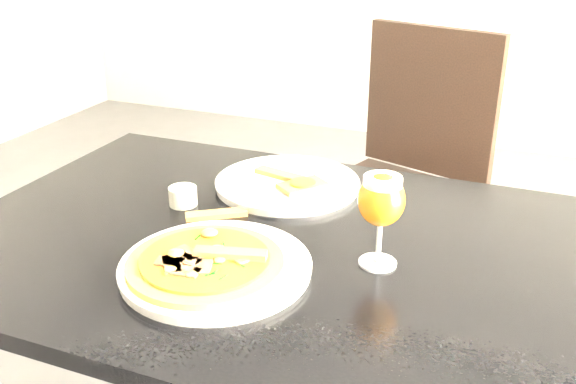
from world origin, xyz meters
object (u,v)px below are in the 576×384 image
at_px(dining_table, 281,283).
at_px(pizza, 206,262).
at_px(chair_far, 404,178).
at_px(beer_glass, 382,201).

height_order(dining_table, pizza, pizza).
height_order(dining_table, chair_far, chair_far).
height_order(chair_far, beer_glass, chair_far).
bearing_deg(beer_glass, chair_far, 99.08).
height_order(pizza, beer_glass, beer_glass).
bearing_deg(chair_far, beer_glass, -63.30).
distance_m(dining_table, chair_far, 0.89).
bearing_deg(dining_table, pizza, -112.20).
distance_m(chair_far, pizza, 1.07).
xyz_separation_m(pizza, beer_glass, (0.24, 0.14, 0.09)).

